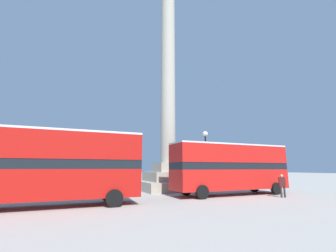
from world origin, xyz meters
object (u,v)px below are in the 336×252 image
Objects in this scene: monument_column at (168,118)px; street_lamp at (206,152)px; bus_b at (231,167)px; bus_a at (47,164)px; pedestrian_near_lamp at (282,184)px; equestrian_statue at (41,173)px.

monument_column reaches higher than street_lamp.
monument_column is 2.39× the size of bus_b.
bus_b is (13.90, 0.47, -0.10)m from bus_a.
pedestrian_near_lamp is at bearing -58.33° from monument_column.
pedestrian_near_lamp is (16.40, -2.46, -1.46)m from bus_a.
monument_column is at bearing 33.69° from bus_a.
equestrian_statue is at bearing 143.11° from bus_b.
pedestrian_near_lamp is (5.58, -9.05, -6.56)m from monument_column.
bus_a is 12.65m from equestrian_statue.
bus_b is at bearing -48.49° from equestrian_statue.
pedestrian_near_lamp is (17.64, -15.03, -0.75)m from equestrian_statue.
bus_a is at bearing -176.31° from bus_b.
bus_a is 13.91m from bus_b.
equestrian_statue is at bearing 97.95° from bus_a.
bus_a is at bearing -166.57° from street_lamp.
monument_column reaches higher than bus_a.
bus_a is 1.72× the size of equestrian_statue.
monument_column is at bearing -23.23° from pedestrian_near_lamp.
bus_a reaches higher than bus_b.
street_lamp is (14.48, -9.41, 1.99)m from equestrian_statue.
bus_b is 6.06× the size of pedestrian_near_lamp.
bus_a is 1.03× the size of bus_b.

